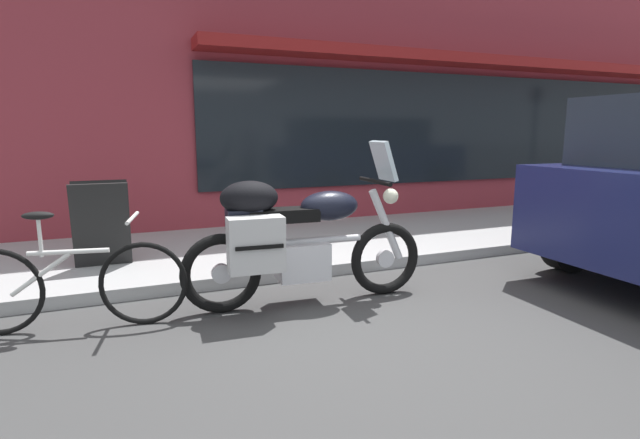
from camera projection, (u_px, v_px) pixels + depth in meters
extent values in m
plane|color=#3C3C3C|center=(382.00, 318.00, 3.97)|extent=(80.00, 80.00, 0.00)
cube|color=maroon|center=(575.00, 49.00, 9.44)|extent=(20.88, 0.35, 6.14)
cube|color=black|center=(576.00, 129.00, 9.53)|extent=(14.62, 0.06, 1.80)
cube|color=maroon|center=(592.00, 69.00, 9.13)|extent=(14.62, 0.60, 0.16)
torus|color=black|center=(385.00, 259.00, 4.50)|extent=(0.68, 0.14, 0.67)
cylinder|color=silver|center=(385.00, 259.00, 4.50)|extent=(0.16, 0.07, 0.16)
torus|color=black|center=(221.00, 273.00, 4.03)|extent=(0.68, 0.14, 0.67)
cylinder|color=silver|center=(221.00, 273.00, 4.03)|extent=(0.16, 0.07, 0.16)
cube|color=silver|center=(302.00, 261.00, 4.24)|extent=(0.46, 0.33, 0.32)
cylinder|color=silver|center=(308.00, 241.00, 4.23)|extent=(0.97, 0.13, 0.06)
ellipsoid|color=black|center=(329.00, 206.00, 4.24)|extent=(0.54, 0.32, 0.26)
cube|color=black|center=(283.00, 215.00, 4.12)|extent=(0.62, 0.28, 0.11)
cube|color=black|center=(244.00, 220.00, 4.02)|extent=(0.29, 0.24, 0.18)
cylinder|color=silver|center=(386.00, 225.00, 4.45)|extent=(0.35, 0.09, 0.67)
cylinder|color=black|center=(375.00, 181.00, 4.34)|extent=(0.08, 0.62, 0.04)
cube|color=silver|center=(383.00, 161.00, 4.33)|extent=(0.17, 0.33, 0.35)
sphere|color=#EAEACC|center=(391.00, 196.00, 4.41)|extent=(0.14, 0.14, 0.14)
cube|color=#B8B8B8|center=(256.00, 244.00, 3.84)|extent=(0.45, 0.23, 0.44)
cube|color=black|center=(260.00, 247.00, 3.74)|extent=(0.37, 0.04, 0.03)
ellipsoid|color=black|center=(249.00, 198.00, 4.00)|extent=(0.50, 0.35, 0.28)
torus|color=black|center=(144.00, 284.00, 3.78)|extent=(0.66, 0.16, 0.66)
cylinder|color=silver|center=(69.00, 252.00, 3.63)|extent=(0.56, 0.14, 0.04)
cylinder|color=silver|center=(41.00, 274.00, 3.61)|extent=(0.44, 0.12, 0.32)
cylinder|color=silver|center=(40.00, 237.00, 3.57)|extent=(0.03, 0.03, 0.30)
ellipsoid|color=black|center=(38.00, 216.00, 3.54)|extent=(0.23, 0.14, 0.06)
cylinder|color=silver|center=(132.00, 218.00, 3.68)|extent=(0.12, 0.48, 0.03)
cylinder|color=black|center=(570.00, 241.00, 5.27)|extent=(0.66, 0.24, 0.66)
cube|color=black|center=(101.00, 225.00, 4.95)|extent=(0.55, 0.18, 0.87)
cube|color=black|center=(102.00, 222.00, 5.15)|extent=(0.55, 0.18, 0.87)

